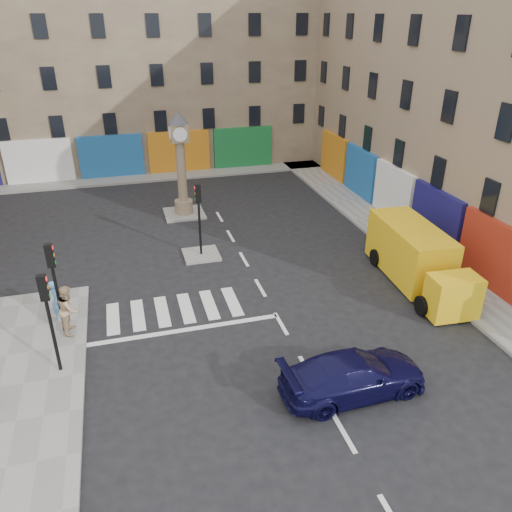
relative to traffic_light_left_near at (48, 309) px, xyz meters
name	(u,v)px	position (x,y,z in m)	size (l,w,h in m)	color
ground	(289,338)	(8.30, -0.20, -2.62)	(120.00, 120.00, 0.00)	black
sidewalk_right	(372,219)	(17.00, 9.80, -2.55)	(2.60, 30.00, 0.15)	gray
sidewalk_far	(142,177)	(4.30, 22.00, -2.55)	(32.00, 2.40, 0.15)	gray
island_near	(201,255)	(6.30, 7.80, -2.56)	(1.80, 1.80, 0.12)	gray
island_far	(184,213)	(6.30, 13.80, -2.56)	(2.40, 2.40, 0.12)	gray
building_right	(488,76)	(23.30, 9.80, 5.38)	(10.00, 30.00, 16.00)	#887159
building_far	(126,51)	(4.30, 27.80, 5.88)	(32.00, 10.00, 17.00)	#8D7C5E
traffic_light_left_near	(48,309)	(0.00, 0.00, 0.00)	(0.28, 0.22, 3.70)	black
traffic_light_left_far	(54,275)	(0.00, 2.40, 0.00)	(0.28, 0.22, 3.70)	black
traffic_light_island	(199,208)	(6.30, 7.80, -0.03)	(0.28, 0.22, 3.70)	black
clock_pillar	(181,158)	(6.30, 13.80, 0.93)	(1.20, 1.20, 6.10)	#887159
navy_sedan	(354,375)	(9.31, -3.62, -1.91)	(1.99, 4.89, 1.42)	black
yellow_van	(417,258)	(15.30, 2.46, -1.38)	(2.69, 6.98, 2.49)	yellow
pedestrian_blue	(57,300)	(-0.24, 3.41, -1.63)	(0.62, 0.40, 1.69)	#558CC4
pedestrian_tan	(69,309)	(0.30, 2.32, -1.48)	(0.96, 0.75, 1.98)	tan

